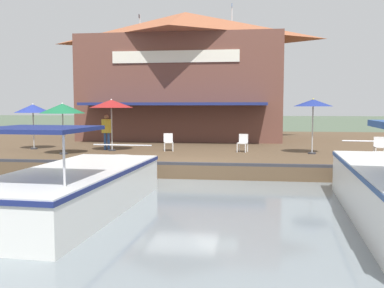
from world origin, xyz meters
The scene contains 14 objects.
ground_plane centered at (0.00, 0.00, 0.00)m, with size 220.00×220.00×0.00m, color #4C5B47.
quay_deck centered at (-11.00, 0.00, 0.30)m, with size 22.00×56.00×0.60m, color brown.
quay_edge_fender centered at (-0.10, 0.00, 0.65)m, with size 0.20×50.40×0.10m, color #2D2D33.
waterfront_restaurant centered at (-13.83, -1.99, 4.93)m, with size 10.26×13.26×8.97m.
patio_umbrella_far_corner centered at (-4.91, -8.42, 2.65)m, with size 1.81×1.81×2.30m.
patio_umbrella_mid_patio_left centered at (-2.86, -5.93, 2.66)m, with size 2.02×2.02×2.33m.
patio_umbrella_mid_patio_right centered at (-4.52, 5.25, 2.90)m, with size 1.77×1.77×2.52m.
patio_umbrella_by_entrance centered at (-4.61, -4.22, 2.88)m, with size 2.10×2.10×2.52m.
cafe_chair_far_corner_seat centered at (-4.96, -1.50, 1.08)m, with size 0.54×0.54×0.85m.
cafe_chair_beside_entrance centered at (-3.78, 7.96, 1.08)m, with size 0.47×0.47×0.85m.
cafe_chair_back_row_seat centered at (-4.94, 2.10, 1.08)m, with size 0.53×0.53×0.85m.
person_at_quay_edge centered at (-4.98, -4.61, 1.71)m, with size 0.50×0.50×1.76m.
motorboat_outer_channel centered at (4.41, -1.98, 0.68)m, with size 8.10×2.93×2.24m.
tree_downstream_bank centered at (-18.14, -0.90, 5.54)m, with size 4.93×4.70×7.42m.
Camera 1 is at (15.41, 2.40, 2.76)m, focal length 40.00 mm.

